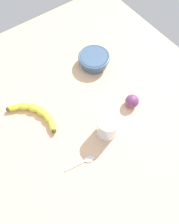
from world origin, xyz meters
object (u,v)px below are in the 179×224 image
object	(u,v)px
teaspoon	(88,160)
smoothie_glass	(107,127)
plum_fruit	(132,101)
banana	(36,112)
ceramic_bowl	(94,59)

from	to	relation	value
teaspoon	smoothie_glass	bearing A→B (deg)	30.26
smoothie_glass	plum_fruit	size ratio (longest dim) A/B	1.87
banana	plum_fruit	distance (cm)	37.87
banana	smoothie_glass	bearing A→B (deg)	-169.28
banana	teaspoon	size ratio (longest dim) A/B	1.82
banana	ceramic_bowl	world-z (taller)	ceramic_bowl
smoothie_glass	teaspoon	bearing A→B (deg)	-159.32
banana	ceramic_bowl	size ratio (longest dim) A/B	1.47
ceramic_bowl	plum_fruit	xyz separation A→B (cm)	(-0.23, -25.44, -0.35)
ceramic_bowl	teaspoon	xyz separation A→B (cm)	(-27.50, -33.47, -2.63)
plum_fruit	teaspoon	distance (cm)	28.52
banana	teaspoon	xyz separation A→B (cm)	(5.78, -26.50, -1.17)
smoothie_glass	plum_fruit	xyz separation A→B (cm)	(15.40, 3.55, -2.13)
banana	smoothie_glass	world-z (taller)	smoothie_glass
smoothie_glass	plum_fruit	distance (cm)	15.94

